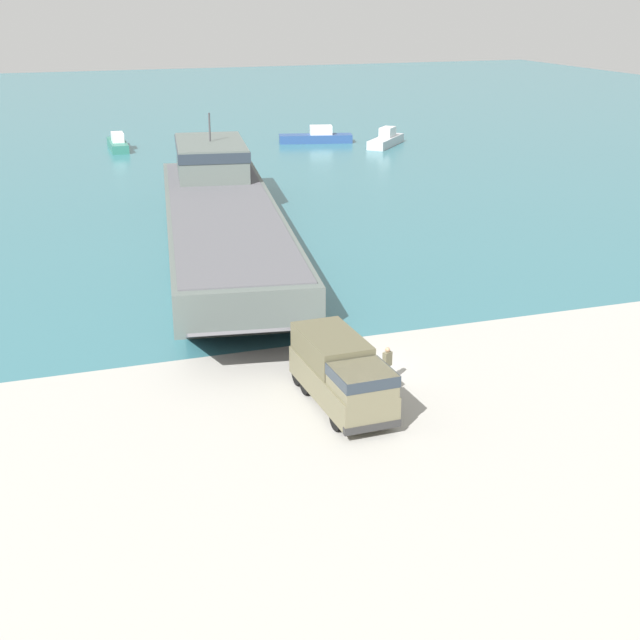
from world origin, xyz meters
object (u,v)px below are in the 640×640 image
(moored_boat_a, at_px, (386,140))
(cargo_crate, at_px, (377,411))
(moored_boat_b, at_px, (118,144))
(landing_craft, at_px, (220,208))
(military_truck, at_px, (342,373))
(moored_boat_c, at_px, (317,137))
(soldier_on_ramp, at_px, (387,362))

(moored_boat_a, relative_size, cargo_crate, 9.90)
(moored_boat_b, xyz_separation_m, cargo_crate, (1.84, -74.68, -0.38))
(landing_craft, relative_size, military_truck, 6.34)
(landing_craft, xyz_separation_m, moored_boat_c, (20.94, 38.65, -1.20))
(moored_boat_b, bearing_deg, soldier_on_ramp, -85.31)
(landing_craft, bearing_deg, moored_boat_b, 102.79)
(soldier_on_ramp, xyz_separation_m, moored_boat_a, (27.08, 63.75, -0.34))
(soldier_on_ramp, relative_size, moored_boat_b, 0.23)
(moored_boat_b, height_order, moored_boat_c, moored_boat_c)
(moored_boat_b, xyz_separation_m, moored_boat_c, (23.65, -2.73, 0.01))
(landing_craft, distance_m, cargo_crate, 33.35)
(landing_craft, distance_m, soldier_on_ramp, 30.09)
(military_truck, height_order, soldier_on_ramp, military_truck)
(military_truck, height_order, moored_boat_c, military_truck)
(landing_craft, relative_size, soldier_on_ramp, 25.20)
(landing_craft, xyz_separation_m, moored_boat_a, (28.05, 33.69, -1.18))
(landing_craft, relative_size, moored_boat_c, 4.97)
(moored_boat_a, distance_m, cargo_crate, 72.96)
(moored_boat_b, relative_size, cargo_crate, 10.67)
(military_truck, xyz_separation_m, cargo_crate, (1.03, -1.67, -1.27))
(moored_boat_a, bearing_deg, soldier_on_ramp, 108.95)
(soldier_on_ramp, height_order, moored_boat_a, moored_boat_a)
(landing_craft, bearing_deg, moored_boat_a, 59.27)
(military_truck, height_order, cargo_crate, military_truck)
(soldier_on_ramp, height_order, moored_boat_c, moored_boat_c)
(landing_craft, distance_m, moored_boat_c, 43.97)
(soldier_on_ramp, bearing_deg, moored_boat_a, 130.97)
(landing_craft, relative_size, moored_boat_a, 6.30)
(landing_craft, height_order, moored_boat_c, landing_craft)
(landing_craft, xyz_separation_m, soldier_on_ramp, (0.97, -30.06, -0.84))
(moored_boat_b, bearing_deg, cargo_crate, -86.85)
(military_truck, bearing_deg, cargo_crate, 30.12)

